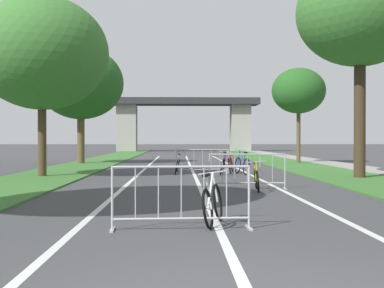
{
  "coord_description": "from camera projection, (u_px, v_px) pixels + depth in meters",
  "views": [
    {
      "loc": [
        -0.67,
        -4.36,
        1.48
      ],
      "look_at": [
        -0.13,
        15.56,
        1.3
      ],
      "focal_mm": 47.8,
      "sensor_mm": 36.0,
      "label": 1
    }
  ],
  "objects": [
    {
      "name": "tree_left_pine_far",
      "position": [
        42.0,
        53.0,
        19.93
      ],
      "size": [
        5.19,
        5.19,
        7.05
      ],
      "color": "#4C3823",
      "rests_on": "ground"
    },
    {
      "name": "bicycle_yellow_5",
      "position": [
        256.0,
        179.0,
        14.68
      ],
      "size": [
        0.53,
        1.66,
        0.89
      ],
      "rotation": [
        0.0,
        0.0,
        3.05
      ],
      "color": "black",
      "rests_on": "ground"
    },
    {
      "name": "lane_stripe_center",
      "position": [
        192.0,
        170.0,
        24.72
      ],
      "size": [
        0.14,
        40.68,
        0.01
      ],
      "primitive_type": "cube",
      "color": "silver",
      "rests_on": "ground"
    },
    {
      "name": "tree_left_cypress_far",
      "position": [
        81.0,
        83.0,
        30.84
      ],
      "size": [
        5.16,
        5.16,
        7.07
      ],
      "color": "brown",
      "rests_on": "ground"
    },
    {
      "name": "bicycle_white_3",
      "position": [
        213.0,
        203.0,
        8.85
      ],
      "size": [
        0.56,
        1.61,
        0.93
      ],
      "rotation": [
        0.0,
        0.0,
        -0.25
      ],
      "color": "black",
      "rests_on": "ground"
    },
    {
      "name": "bicycle_silver_4",
      "position": [
        177.0,
        165.0,
        21.59
      ],
      "size": [
        0.54,
        1.71,
        1.0
      ],
      "rotation": [
        0.0,
        0.0,
        -0.06
      ],
      "color": "black",
      "rests_on": "ground"
    },
    {
      "name": "crowd_barrier_nearest",
      "position": [
        181.0,
        198.0,
        8.36
      ],
      "size": [
        2.32,
        0.55,
        1.05
      ],
      "rotation": [
        0.0,
        0.0,
        0.05
      ],
      "color": "#ADADB2",
      "rests_on": "ground"
    },
    {
      "name": "lane_stripe_left_lane",
      "position": [
        144.0,
        170.0,
        24.66
      ],
      "size": [
        0.14,
        40.68,
        0.01
      ],
      "primitive_type": "cube",
      "color": "silver",
      "rests_on": "ground"
    },
    {
      "name": "lane_stripe_right_lane",
      "position": [
        240.0,
        170.0,
        24.79
      ],
      "size": [
        0.14,
        40.68,
        0.01
      ],
      "primitive_type": "cube",
      "color": "silver",
      "rests_on": "ground"
    },
    {
      "name": "sidewalk_path_right",
      "position": [
        317.0,
        161.0,
        33.37
      ],
      "size": [
        1.84,
        70.32,
        0.08
      ],
      "primitive_type": "cube",
      "color": "gray",
      "rests_on": "ground"
    },
    {
      "name": "bicycle_blue_0",
      "position": [
        242.0,
        165.0,
        21.65
      ],
      "size": [
        0.52,
        1.7,
        1.04
      ],
      "rotation": [
        0.0,
        0.0,
        0.24
      ],
      "color": "black",
      "rests_on": "ground"
    },
    {
      "name": "tree_right_maple_mid",
      "position": [
        360.0,
        13.0,
        19.15
      ],
      "size": [
        4.77,
        4.77,
        8.28
      ],
      "color": "#3D2D1E",
      "rests_on": "ground"
    },
    {
      "name": "overpass_bridge",
      "position": [
        184.0,
        115.0,
        62.45
      ],
      "size": [
        18.19,
        4.16,
        6.47
      ],
      "color": "#2D2D30",
      "rests_on": "ground"
    },
    {
      "name": "bicycle_red_2",
      "position": [
        230.0,
        164.0,
        22.41
      ],
      "size": [
        0.48,
        1.74,
        0.99
      ],
      "rotation": [
        0.0,
        0.0,
        -0.19
      ],
      "color": "black",
      "rests_on": "ground"
    },
    {
      "name": "grass_verge_left",
      "position": [
        98.0,
        162.0,
        32.99
      ],
      "size": [
        3.24,
        70.32,
        0.05
      ],
      "primitive_type": "cube",
      "color": "#386B2D",
      "rests_on": "ground"
    },
    {
      "name": "tree_right_oak_near",
      "position": [
        299.0,
        91.0,
        31.03
      ],
      "size": [
        3.25,
        3.25,
        5.82
      ],
      "color": "brown",
      "rests_on": "ground"
    },
    {
      "name": "bicycle_purple_1",
      "position": [
        223.0,
        165.0,
        21.41
      ],
      "size": [
        0.6,
        1.68,
        0.98
      ],
      "rotation": [
        0.0,
        0.0,
        -0.16
      ],
      "color": "black",
      "rests_on": "ground"
    },
    {
      "name": "grass_verge_right",
      "position": [
        279.0,
        162.0,
        33.3
      ],
      "size": [
        3.24,
        70.32,
        0.05
      ],
      "primitive_type": "cube",
      "color": "#386B2D",
      "rests_on": "ground"
    },
    {
      "name": "crowd_barrier_third",
      "position": [
        203.0,
        162.0,
        21.99
      ],
      "size": [
        2.32,
        0.51,
        1.05
      ],
      "rotation": [
        0.0,
        0.0,
        0.03
      ],
      "color": "#ADADB2",
      "rests_on": "ground"
    },
    {
      "name": "crowd_barrier_second",
      "position": [
        247.0,
        172.0,
        15.21
      ],
      "size": [
        2.32,
        0.54,
        1.05
      ],
      "rotation": [
        0.0,
        0.0,
        -0.04
      ],
      "color": "#ADADB2",
      "rests_on": "ground"
    }
  ]
}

